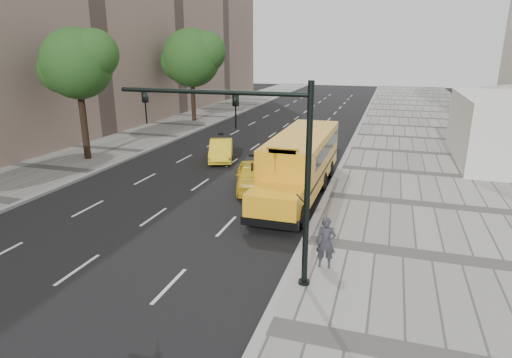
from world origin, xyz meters
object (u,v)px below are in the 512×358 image
(taxi_near, at_px, (252,176))
(taxi_far, at_px, (221,150))
(tree_c, at_px, (192,57))
(school_bus, at_px, (301,158))
(traffic_signal, at_px, (262,159))
(pedestrian, at_px, (326,243))
(tree_b, at_px, (78,63))

(taxi_near, xyz_separation_m, taxi_far, (-3.94, 5.28, -0.03))
(tree_c, distance_m, taxi_far, 17.16)
(school_bus, height_order, taxi_near, school_bus)
(school_bus, height_order, traffic_signal, traffic_signal)
(tree_c, xyz_separation_m, pedestrian, (17.45, -26.74, -5.36))
(pedestrian, xyz_separation_m, traffic_signal, (-1.86, -1.28, 3.06))
(tree_b, bearing_deg, taxi_far, 17.98)
(school_bus, xyz_separation_m, pedestrian, (2.55, -8.23, -0.73))
(tree_c, xyz_separation_m, taxi_far, (8.46, -13.80, -5.70))
(tree_b, distance_m, taxi_far, 10.56)
(pedestrian, height_order, traffic_signal, traffic_signal)
(tree_b, distance_m, traffic_signal, 19.50)
(taxi_far, distance_m, pedestrian, 15.76)
(taxi_near, xyz_separation_m, traffic_signal, (3.19, -8.94, 3.37))
(school_bus, xyz_separation_m, traffic_signal, (0.69, -9.51, 2.33))
(taxi_near, bearing_deg, taxi_far, 107.98)
(tree_b, xyz_separation_m, pedestrian, (17.47, -10.19, -5.31))
(tree_b, bearing_deg, traffic_signal, -36.30)
(pedestrian, bearing_deg, school_bus, 102.91)
(tree_b, xyz_separation_m, traffic_signal, (15.61, -11.47, -2.25))
(taxi_near, height_order, pedestrian, pedestrian)
(tree_b, bearing_deg, school_bus, -7.47)
(tree_b, distance_m, school_bus, 15.73)
(tree_b, xyz_separation_m, tree_c, (0.02, 16.55, 0.05))
(taxi_far, distance_m, traffic_signal, 16.27)
(taxi_far, bearing_deg, pedestrian, -74.73)
(taxi_far, bearing_deg, school_bus, -55.71)
(taxi_near, bearing_deg, traffic_signal, -89.08)
(tree_c, relative_size, school_bus, 0.79)
(taxi_far, relative_size, pedestrian, 2.37)
(tree_b, height_order, pedestrian, tree_b)
(tree_b, height_order, taxi_far, tree_b)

